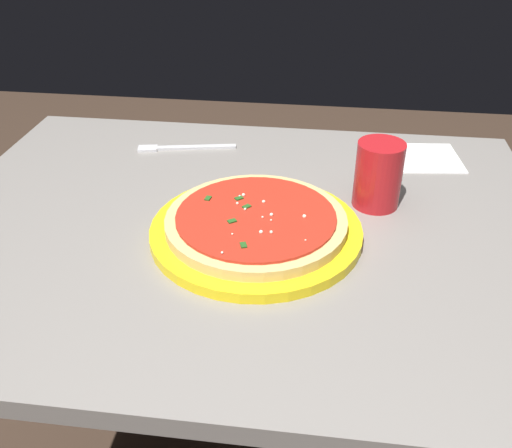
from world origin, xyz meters
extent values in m
cube|color=black|center=(-0.41, -0.30, 0.36)|extent=(0.06, 0.06, 0.72)
cube|color=black|center=(0.41, -0.30, 0.36)|extent=(0.06, 0.06, 0.72)
cube|color=gray|center=(0.00, 0.00, 0.74)|extent=(0.95, 0.74, 0.03)
cylinder|color=yellow|center=(-0.03, 0.04, 0.76)|extent=(0.31, 0.31, 0.02)
cylinder|color=#DBB26B|center=(-0.03, 0.04, 0.78)|extent=(0.26, 0.26, 0.02)
cylinder|color=red|center=(-0.03, 0.04, 0.79)|extent=(0.23, 0.23, 0.00)
sphere|color=#EFEACC|center=(-0.04, 0.00, 0.79)|extent=(0.01, 0.01, 0.01)
sphere|color=#EFEACC|center=(-0.10, 0.09, 0.79)|extent=(0.00, 0.00, 0.00)
sphere|color=#EFEACC|center=(-0.10, 0.03, 0.79)|extent=(0.01, 0.01, 0.01)
sphere|color=#EFEACC|center=(0.00, -0.01, 0.79)|extent=(0.00, 0.00, 0.00)
sphere|color=#EFEACC|center=(0.00, 0.14, 0.79)|extent=(0.00, 0.00, 0.00)
sphere|color=#EFEACC|center=(-0.01, -0.02, 0.79)|extent=(0.01, 0.01, 0.01)
sphere|color=#EFEACC|center=(-0.05, 0.03, 0.79)|extent=(0.01, 0.01, 0.01)
sphere|color=#EFEACC|center=(-0.06, 0.08, 0.79)|extent=(0.00, 0.00, 0.00)
sphere|color=#EFEACC|center=(-0.01, 0.02, 0.79)|extent=(0.00, 0.00, 0.00)
sphere|color=#EFEACC|center=(-0.04, 0.08, 0.79)|extent=(0.01, 0.01, 0.01)
sphere|color=#EFEACC|center=(-0.05, 0.05, 0.79)|extent=(0.00, 0.00, 0.00)
sphere|color=#EFEACC|center=(-0.04, 0.04, 0.79)|extent=(0.00, 0.00, 0.00)
sphere|color=#EFEACC|center=(-0.01, 0.09, 0.79)|extent=(0.00, 0.00, 0.00)
sphere|color=#EFEACC|center=(0.00, 0.01, 0.79)|extent=(0.00, 0.00, 0.00)
cube|color=#23561E|center=(0.05, 0.00, 0.79)|extent=(0.01, 0.01, 0.00)
cube|color=#23561E|center=(-0.02, 0.11, 0.79)|extent=(0.01, 0.01, 0.00)
cube|color=#23561E|center=(0.00, -0.01, 0.79)|extent=(0.01, 0.01, 0.00)
cube|color=#23561E|center=(0.00, 0.06, 0.79)|extent=(0.01, 0.01, 0.00)
cube|color=#23561E|center=(-0.01, 0.02, 0.79)|extent=(0.01, 0.01, 0.00)
cylinder|color=#B2191E|center=(-0.21, -0.08, 0.80)|extent=(0.07, 0.07, 0.11)
cube|color=white|center=(-0.31, -0.26, 0.75)|extent=(0.14, 0.13, 0.00)
cube|color=silver|center=(0.12, -0.25, 0.75)|extent=(0.15, 0.04, 0.00)
cube|color=silver|center=(0.21, -0.23, 0.75)|extent=(0.04, 0.03, 0.00)
camera|label=1|loc=(-0.12, 0.71, 1.21)|focal=39.49mm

